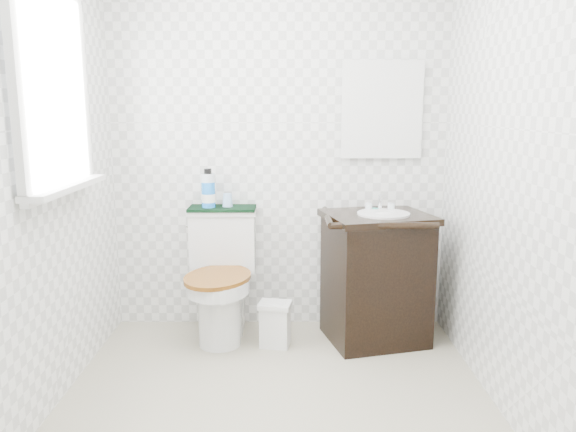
{
  "coord_description": "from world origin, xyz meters",
  "views": [
    {
      "loc": [
        0.05,
        -2.49,
        1.46
      ],
      "look_at": [
        0.06,
        0.75,
        0.84
      ],
      "focal_mm": 35.0,
      "sensor_mm": 36.0,
      "label": 1
    }
  ],
  "objects_px": {
    "cup": "(227,200)",
    "mouthwash_bottle": "(208,190)",
    "toilet": "(222,283)",
    "trash_bin": "(275,324)",
    "vanity": "(376,274)"
  },
  "relations": [
    {
      "from": "toilet",
      "to": "trash_bin",
      "type": "xyz_separation_m",
      "value": [
        0.35,
        -0.17,
        -0.21
      ]
    },
    {
      "from": "toilet",
      "to": "trash_bin",
      "type": "relative_size",
      "value": 2.88
    },
    {
      "from": "vanity",
      "to": "trash_bin",
      "type": "xyz_separation_m",
      "value": [
        -0.64,
        -0.1,
        -0.29
      ]
    },
    {
      "from": "trash_bin",
      "to": "cup",
      "type": "bearing_deg",
      "value": 135.86
    },
    {
      "from": "vanity",
      "to": "cup",
      "type": "bearing_deg",
      "value": 168.1
    },
    {
      "from": "cup",
      "to": "mouthwash_bottle",
      "type": "bearing_deg",
      "value": -168.74
    },
    {
      "from": "trash_bin",
      "to": "mouthwash_bottle",
      "type": "bearing_deg",
      "value": 147.1
    },
    {
      "from": "toilet",
      "to": "trash_bin",
      "type": "height_order",
      "value": "toilet"
    },
    {
      "from": "toilet",
      "to": "cup",
      "type": "height_order",
      "value": "cup"
    },
    {
      "from": "vanity",
      "to": "mouthwash_bottle",
      "type": "relative_size",
      "value": 3.68
    },
    {
      "from": "toilet",
      "to": "mouthwash_bottle",
      "type": "relative_size",
      "value": 3.25
    },
    {
      "from": "mouthwash_bottle",
      "to": "vanity",
      "type": "bearing_deg",
      "value": -9.36
    },
    {
      "from": "toilet",
      "to": "trash_bin",
      "type": "bearing_deg",
      "value": -25.7
    },
    {
      "from": "vanity",
      "to": "cup",
      "type": "relative_size",
      "value": 10.81
    },
    {
      "from": "toilet",
      "to": "vanity",
      "type": "distance_m",
      "value": 0.99
    }
  ]
}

